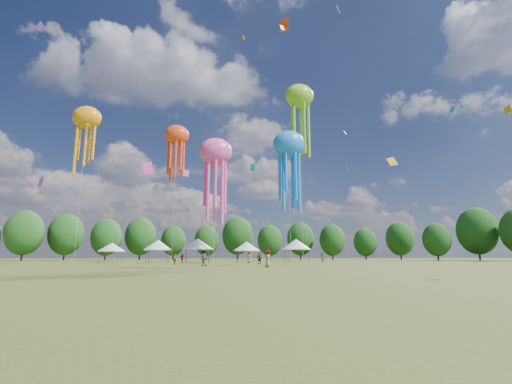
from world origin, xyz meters
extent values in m
plane|color=#384416|center=(0.00, 0.00, 0.00)|extent=(300.00, 300.00, 0.00)
imported|color=gray|center=(-5.39, 30.28, 0.88)|extent=(1.06, 0.96, 1.76)
imported|color=gray|center=(2.30, 49.55, 0.96)|extent=(0.83, 1.06, 1.92)
imported|color=gray|center=(16.26, 52.25, 0.83)|extent=(0.72, 0.87, 1.65)
imported|color=gray|center=(-5.45, 45.68, 0.96)|extent=(1.41, 1.12, 1.91)
imported|color=gray|center=(-8.93, 48.56, 0.79)|extent=(0.96, 0.48, 1.57)
imported|color=gray|center=(2.47, 39.03, 0.81)|extent=(1.41, 1.39, 1.62)
imported|color=gray|center=(-9.36, 38.62, 0.84)|extent=(0.50, 0.67, 1.68)
imported|color=gray|center=(1.26, 25.57, 0.90)|extent=(0.63, 0.92, 1.80)
cylinder|color=#47474C|center=(-24.28, 56.92, 0.95)|extent=(0.08, 0.08, 1.89)
cylinder|color=#47474C|center=(-24.28, 60.35, 0.95)|extent=(0.08, 0.08, 1.89)
cylinder|color=#47474C|center=(-20.85, 56.92, 0.95)|extent=(0.08, 0.08, 1.89)
cylinder|color=#47474C|center=(-20.85, 60.35, 0.95)|extent=(0.08, 0.08, 1.89)
cube|color=white|center=(-22.56, 58.64, 1.94)|extent=(3.83, 3.83, 0.10)
cone|color=white|center=(-22.56, 58.64, 2.80)|extent=(4.98, 4.98, 1.62)
cylinder|color=#47474C|center=(-15.14, 51.28, 1.04)|extent=(0.08, 0.08, 2.08)
cylinder|color=#47474C|center=(-15.14, 54.67, 1.04)|extent=(0.08, 0.08, 2.08)
cylinder|color=#47474C|center=(-11.75, 51.28, 1.04)|extent=(0.08, 0.08, 2.08)
cylinder|color=#47474C|center=(-11.75, 54.67, 1.04)|extent=(0.08, 0.08, 2.08)
cube|color=white|center=(-13.45, 52.98, 2.13)|extent=(3.79, 3.79, 0.10)
cone|color=white|center=(-13.45, 52.98, 3.06)|extent=(4.93, 4.93, 1.78)
cylinder|color=#47474C|center=(-8.45, 49.99, 1.10)|extent=(0.08, 0.08, 2.19)
cylinder|color=#47474C|center=(-8.45, 53.86, 1.10)|extent=(0.08, 0.08, 2.19)
cylinder|color=#47474C|center=(-4.58, 49.99, 1.10)|extent=(0.08, 0.08, 2.19)
cylinder|color=#47474C|center=(-4.58, 53.86, 1.10)|extent=(0.08, 0.08, 2.19)
cube|color=white|center=(-6.52, 51.93, 2.24)|extent=(4.27, 4.27, 0.10)
cone|color=white|center=(-6.52, 51.93, 3.23)|extent=(5.55, 5.55, 1.88)
cylinder|color=#47474C|center=(0.88, 54.09, 1.01)|extent=(0.08, 0.08, 2.01)
cylinder|color=#47474C|center=(0.88, 57.52, 1.01)|extent=(0.08, 0.08, 2.01)
cylinder|color=#47474C|center=(4.32, 54.09, 1.01)|extent=(0.08, 0.08, 2.01)
cylinder|color=#47474C|center=(4.32, 57.52, 1.01)|extent=(0.08, 0.08, 2.01)
cube|color=white|center=(2.60, 55.81, 2.06)|extent=(3.83, 3.83, 0.10)
cone|color=white|center=(2.60, 55.81, 2.97)|extent=(4.98, 4.98, 1.72)
cylinder|color=#47474C|center=(9.96, 52.25, 1.13)|extent=(0.08, 0.08, 2.26)
cylinder|color=#47474C|center=(9.96, 56.07, 1.13)|extent=(0.08, 0.08, 2.26)
cylinder|color=#47474C|center=(13.78, 52.25, 1.13)|extent=(0.08, 0.08, 2.26)
cylinder|color=#47474C|center=(13.78, 56.07, 1.13)|extent=(0.08, 0.08, 2.26)
cube|color=white|center=(11.87, 54.16, 2.31)|extent=(4.22, 4.22, 0.10)
cone|color=white|center=(11.87, 54.16, 3.34)|extent=(5.48, 5.48, 1.94)
ellipsoid|color=#EF3F15|center=(-10.09, 42.63, 19.86)|extent=(3.79, 2.65, 3.22)
cylinder|color=beige|center=(-10.09, 42.63, 9.93)|extent=(0.03, 0.03, 19.86)
ellipsoid|color=#81CB21|center=(9.01, 39.39, 26.21)|extent=(4.55, 3.19, 3.87)
cylinder|color=beige|center=(9.01, 39.39, 13.10)|extent=(0.03, 0.03, 26.21)
ellipsoid|color=#1C7EFC|center=(4.50, 28.66, 14.55)|extent=(3.87, 2.71, 3.29)
cylinder|color=beige|center=(4.50, 28.66, 7.28)|extent=(0.03, 0.03, 14.55)
ellipsoid|color=orange|center=(-24.53, 45.34, 23.00)|extent=(4.40, 3.08, 3.74)
cylinder|color=beige|center=(-24.53, 45.34, 11.50)|extent=(0.03, 0.03, 23.00)
ellipsoid|color=#FF4BB4|center=(-4.51, 20.87, 10.84)|extent=(3.08, 2.16, 2.62)
cylinder|color=beige|center=(-4.51, 20.87, 5.42)|extent=(0.03, 0.03, 10.84)
cube|color=orange|center=(5.24, 34.51, 34.45)|extent=(0.89, 0.30, 1.01)
cube|color=#F3AE19|center=(-1.25, 61.66, 19.16)|extent=(0.42, 2.24, 2.56)
cube|color=#81CB21|center=(25.88, 61.61, 28.92)|extent=(0.83, 0.59, 0.96)
cube|color=#19B8DB|center=(3.09, 50.94, 17.17)|extent=(0.88, 0.65, 1.32)
cube|color=purple|center=(16.75, 40.82, 43.69)|extent=(1.18, 1.05, 1.70)
cube|color=orange|center=(1.29, 52.22, 44.24)|extent=(0.65, 0.84, 0.86)
cube|color=#F3AE19|center=(38.70, 31.90, 22.53)|extent=(0.55, 1.36, 1.50)
cube|color=#FF4BB4|center=(-17.09, 60.50, 18.70)|extent=(2.41, 0.47, 2.83)
cube|color=purple|center=(-25.83, 30.47, 28.61)|extent=(0.52, 0.86, 0.98)
cube|color=#EF3F15|center=(7.63, 43.36, 41.46)|extent=(1.51, 1.86, 2.17)
cube|color=#F3AE19|center=(34.03, 56.60, 21.06)|extent=(2.04, 1.20, 2.30)
cube|color=#1C7EFC|center=(28.53, 67.37, 21.77)|extent=(1.09, 1.31, 1.81)
cube|color=#19B8DB|center=(30.29, 32.72, 22.33)|extent=(0.56, 0.69, 0.89)
cube|color=#FF4BB4|center=(-37.15, 60.80, 15.30)|extent=(1.39, 1.23, 2.03)
cube|color=purple|center=(-8.80, 49.81, 15.41)|extent=(0.93, 0.68, 1.33)
cylinder|color=#38281C|center=(-47.17, 78.19, 1.68)|extent=(0.44, 0.44, 3.36)
ellipsoid|color=#1C4918|center=(-47.17, 78.19, 6.51)|extent=(8.40, 8.40, 10.51)
cylinder|color=#38281C|center=(-40.68, 85.49, 1.71)|extent=(0.44, 0.44, 3.41)
ellipsoid|color=#1C4918|center=(-40.68, 85.49, 6.61)|extent=(8.53, 8.53, 10.66)
cylinder|color=#38281C|center=(-30.60, 85.02, 1.53)|extent=(0.44, 0.44, 3.07)
ellipsoid|color=#1C4918|center=(-30.60, 85.02, 5.94)|extent=(7.66, 7.66, 9.58)
cylinder|color=#38281C|center=(-23.51, 93.33, 1.72)|extent=(0.44, 0.44, 3.43)
ellipsoid|color=#1C4918|center=(-23.51, 93.33, 6.65)|extent=(8.58, 8.58, 10.73)
cylinder|color=#38281C|center=(-14.76, 98.96, 1.47)|extent=(0.44, 0.44, 2.95)
ellipsoid|color=#1C4918|center=(-14.76, 98.96, 5.71)|extent=(7.37, 7.37, 9.21)
cylinder|color=#38281C|center=(-4.70, 95.06, 1.45)|extent=(0.44, 0.44, 2.89)
ellipsoid|color=#1C4918|center=(-4.70, 95.06, 5.61)|extent=(7.23, 7.23, 9.04)
cylinder|color=#38281C|center=(4.91, 99.49, 1.92)|extent=(0.44, 0.44, 3.84)
ellipsoid|color=#1C4918|center=(4.91, 99.49, 7.44)|extent=(9.60, 9.60, 11.99)
cylinder|color=#38281C|center=(13.19, 88.44, 1.42)|extent=(0.44, 0.44, 2.84)
ellipsoid|color=#1C4918|center=(13.19, 88.44, 5.51)|extent=(7.11, 7.11, 8.89)
cylinder|color=#38281C|center=(22.93, 91.04, 1.58)|extent=(0.44, 0.44, 3.16)
ellipsoid|color=#1C4918|center=(22.93, 91.04, 6.13)|extent=(7.91, 7.91, 9.88)
cylinder|color=#38281C|center=(30.69, 85.29, 1.44)|extent=(0.44, 0.44, 2.88)
ellipsoid|color=#1C4918|center=(30.69, 85.29, 5.59)|extent=(7.21, 7.21, 9.01)
cylinder|color=#38281C|center=(41.52, 87.24, 1.31)|extent=(0.44, 0.44, 2.63)
ellipsoid|color=#1C4918|center=(41.52, 87.24, 5.09)|extent=(6.57, 6.57, 8.22)
cylinder|color=#38281C|center=(50.52, 83.73, 1.56)|extent=(0.44, 0.44, 3.13)
ellipsoid|color=#1C4918|center=(50.52, 83.73, 6.06)|extent=(7.81, 7.81, 9.77)
cylinder|color=#38281C|center=(53.64, 71.81, 1.36)|extent=(0.44, 0.44, 2.72)
ellipsoid|color=#1C4918|center=(53.64, 71.81, 5.27)|extent=(6.80, 6.80, 8.50)
cylinder|color=#38281C|center=(62.96, 68.92, 1.90)|extent=(0.44, 0.44, 3.81)
ellipsoid|color=#1C4918|center=(62.96, 68.92, 7.38)|extent=(9.52, 9.52, 11.90)
camera|label=1|loc=(-5.34, -11.14, 1.20)|focal=24.60mm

